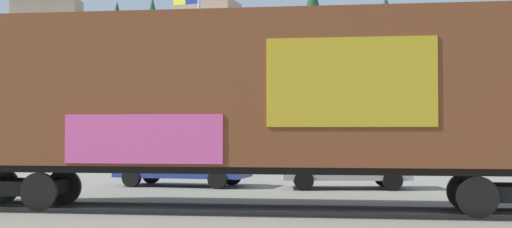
% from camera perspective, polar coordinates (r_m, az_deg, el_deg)
% --- Properties ---
extents(ground_plane, '(260.00, 260.00, 0.00)m').
position_cam_1_polar(ground_plane, '(16.18, 3.37, -8.23)').
color(ground_plane, slate).
extents(track, '(60.01, 2.82, 0.08)m').
position_cam_1_polar(track, '(16.53, -4.86, -7.95)').
color(track, '#4C4742').
rests_on(track, ground_plane).
extents(freight_car, '(16.51, 3.18, 4.86)m').
position_cam_1_polar(freight_car, '(16.21, -0.26, 1.67)').
color(freight_car, brown).
rests_on(freight_car, ground_plane).
extents(flagpole, '(1.31, 0.47, 8.35)m').
position_cam_1_polar(flagpole, '(28.78, -5.21, 5.07)').
color(flagpole, silver).
rests_on(flagpole, ground_plane).
extents(hillside, '(133.87, 33.68, 16.69)m').
position_cam_1_polar(hillside, '(72.68, 6.99, 1.77)').
color(hillside, silver).
rests_on(hillside, ground_plane).
extents(parked_car_blue, '(4.72, 2.32, 1.70)m').
position_cam_1_polar(parked_car_blue, '(23.67, -6.25, -4.07)').
color(parked_car_blue, navy).
rests_on(parked_car_blue, ground_plane).
extents(parked_car_silver, '(4.36, 2.26, 1.73)m').
position_cam_1_polar(parked_car_silver, '(22.67, 7.40, -4.06)').
color(parked_car_silver, '#B7BABF').
rests_on(parked_car_silver, ground_plane).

